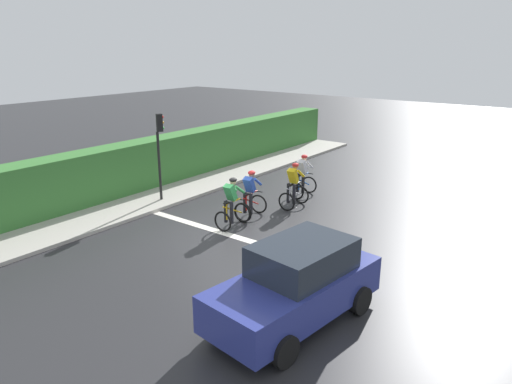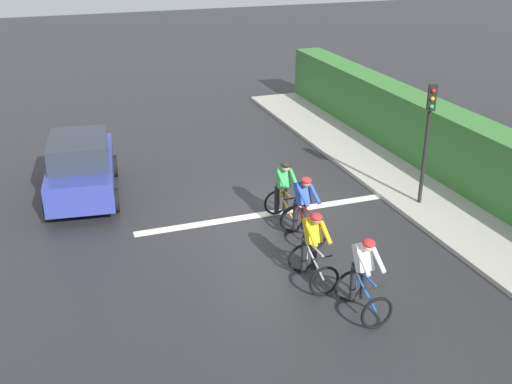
{
  "view_description": "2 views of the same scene",
  "coord_description": "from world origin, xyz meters",
  "px_view_note": "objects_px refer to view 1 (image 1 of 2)",
  "views": [
    {
      "loc": [
        9.16,
        -10.48,
        5.7
      ],
      "look_at": [
        0.43,
        0.99,
        1.22
      ],
      "focal_mm": 33.21,
      "sensor_mm": 36.0,
      "label": 1
    },
    {
      "loc": [
        5.2,
        13.67,
        7.07
      ],
      "look_at": [
        0.72,
        1.11,
        1.2
      ],
      "focal_mm": 43.53,
      "sensor_mm": 36.0,
      "label": 2
    }
  ],
  "objects_px": {
    "cyclist_mid": "(250,196)",
    "car_navy": "(297,284)",
    "traffic_light_near_crossing": "(160,144)",
    "cyclist_lead": "(303,177)",
    "cyclist_fourth": "(232,204)",
    "cyclist_second": "(294,187)"
  },
  "relations": [
    {
      "from": "cyclist_second",
      "to": "traffic_light_near_crossing",
      "type": "distance_m",
      "value": 5.14
    },
    {
      "from": "cyclist_mid",
      "to": "traffic_light_near_crossing",
      "type": "height_order",
      "value": "traffic_light_near_crossing"
    },
    {
      "from": "cyclist_lead",
      "to": "cyclist_mid",
      "type": "height_order",
      "value": "same"
    },
    {
      "from": "cyclist_mid",
      "to": "cyclist_lead",
      "type": "bearing_deg",
      "value": 87.66
    },
    {
      "from": "cyclist_mid",
      "to": "cyclist_fourth",
      "type": "height_order",
      "value": "same"
    },
    {
      "from": "cyclist_lead",
      "to": "cyclist_mid",
      "type": "bearing_deg",
      "value": -92.34
    },
    {
      "from": "cyclist_lead",
      "to": "cyclist_fourth",
      "type": "height_order",
      "value": "same"
    },
    {
      "from": "cyclist_second",
      "to": "cyclist_mid",
      "type": "xyz_separation_m",
      "value": [
        -0.58,
        -1.82,
        0.0
      ]
    },
    {
      "from": "cyclist_fourth",
      "to": "cyclist_mid",
      "type": "bearing_deg",
      "value": 93.63
    },
    {
      "from": "traffic_light_near_crossing",
      "to": "cyclist_second",
      "type": "bearing_deg",
      "value": 30.07
    },
    {
      "from": "cyclist_fourth",
      "to": "cyclist_lead",
      "type": "bearing_deg",
      "value": 89.16
    },
    {
      "from": "car_navy",
      "to": "traffic_light_near_crossing",
      "type": "distance_m",
      "value": 9.29
    },
    {
      "from": "cyclist_fourth",
      "to": "traffic_light_near_crossing",
      "type": "relative_size",
      "value": 0.5
    },
    {
      "from": "cyclist_lead",
      "to": "traffic_light_near_crossing",
      "type": "bearing_deg",
      "value": -135.1
    },
    {
      "from": "cyclist_lead",
      "to": "traffic_light_near_crossing",
      "type": "distance_m",
      "value": 5.58
    },
    {
      "from": "cyclist_lead",
      "to": "cyclist_second",
      "type": "xyz_separation_m",
      "value": [
        0.45,
        -1.34,
        0.0
      ]
    },
    {
      "from": "cyclist_fourth",
      "to": "car_navy",
      "type": "distance_m",
      "value": 5.72
    },
    {
      "from": "cyclist_mid",
      "to": "car_navy",
      "type": "relative_size",
      "value": 0.39
    },
    {
      "from": "cyclist_mid",
      "to": "traffic_light_near_crossing",
      "type": "bearing_deg",
      "value": -169.91
    },
    {
      "from": "car_navy",
      "to": "cyclist_lead",
      "type": "bearing_deg",
      "value": 121.05
    },
    {
      "from": "cyclist_mid",
      "to": "car_navy",
      "type": "xyz_separation_m",
      "value": [
        4.69,
        -4.43,
        0.08
      ]
    },
    {
      "from": "car_navy",
      "to": "traffic_light_near_crossing",
      "type": "xyz_separation_m",
      "value": [
        -8.39,
        3.77,
        1.35
      ]
    }
  ]
}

